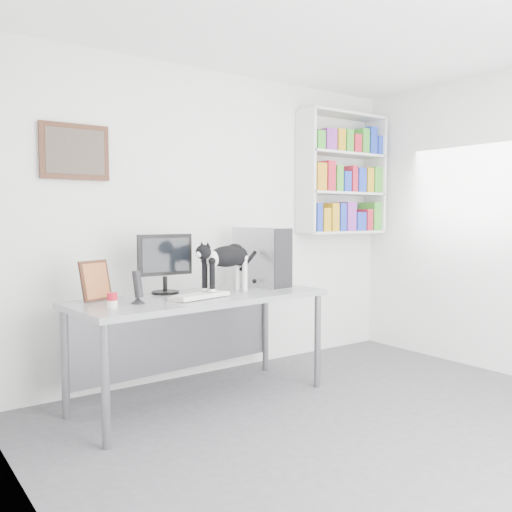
% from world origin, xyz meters
% --- Properties ---
extents(room, '(4.01, 4.01, 2.70)m').
position_xyz_m(room, '(0.00, 0.00, 1.35)').
color(room, '#5D5D63').
rests_on(room, ground).
extents(bookshelf, '(1.03, 0.28, 1.24)m').
position_xyz_m(bookshelf, '(1.40, 1.85, 1.85)').
color(bookshelf, silver).
rests_on(bookshelf, room).
extents(wall_art, '(0.52, 0.04, 0.42)m').
position_xyz_m(wall_art, '(-1.30, 1.97, 1.90)').
color(wall_art, '#492817').
rests_on(wall_art, room).
extents(desk, '(2.01, 0.91, 0.82)m').
position_xyz_m(desk, '(-0.57, 1.34, 0.41)').
color(desk, gray).
rests_on(desk, room).
extents(monitor, '(0.45, 0.23, 0.47)m').
position_xyz_m(monitor, '(-0.75, 1.59, 1.05)').
color(monitor, black).
rests_on(monitor, desk).
extents(keyboard, '(0.48, 0.27, 0.03)m').
position_xyz_m(keyboard, '(-0.66, 1.23, 0.84)').
color(keyboard, silver).
rests_on(keyboard, desk).
extents(pc_tower, '(0.29, 0.53, 0.50)m').
position_xyz_m(pc_tower, '(0.11, 1.51, 1.07)').
color(pc_tower, '#B4B5B9').
rests_on(pc_tower, desk).
extents(speaker, '(0.14, 0.14, 0.24)m').
position_xyz_m(speaker, '(-1.12, 1.27, 0.94)').
color(speaker, black).
rests_on(speaker, desk).
extents(leaning_print, '(0.26, 0.17, 0.30)m').
position_xyz_m(leaning_print, '(-1.31, 1.55, 0.97)').
color(leaning_print, '#492817').
rests_on(leaning_print, desk).
extents(soup_can, '(0.08, 0.08, 0.10)m').
position_xyz_m(soup_can, '(-1.33, 1.19, 0.87)').
color(soup_can, '#B40F20').
rests_on(soup_can, desk).
extents(cat, '(0.65, 0.35, 0.39)m').
position_xyz_m(cat, '(-0.37, 1.30, 1.01)').
color(cat, black).
rests_on(cat, desk).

